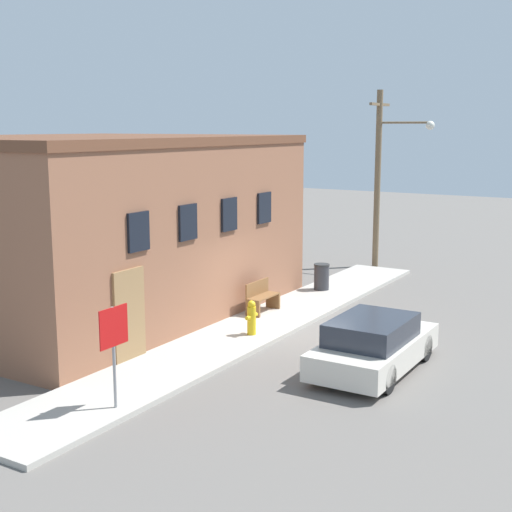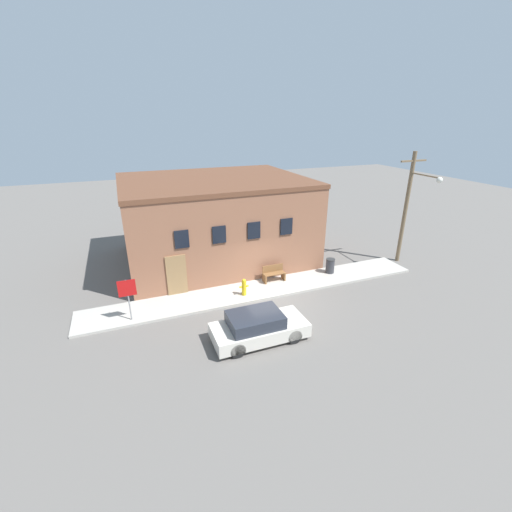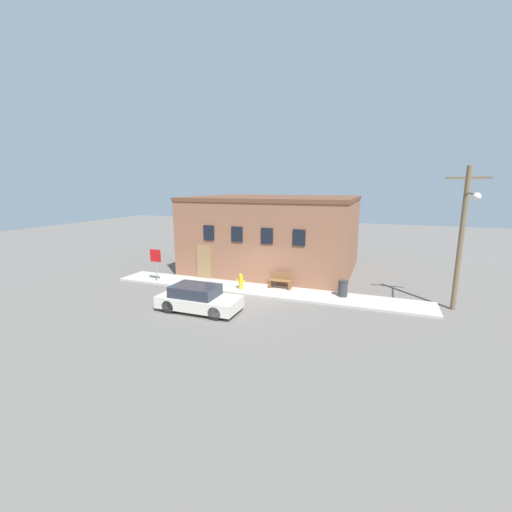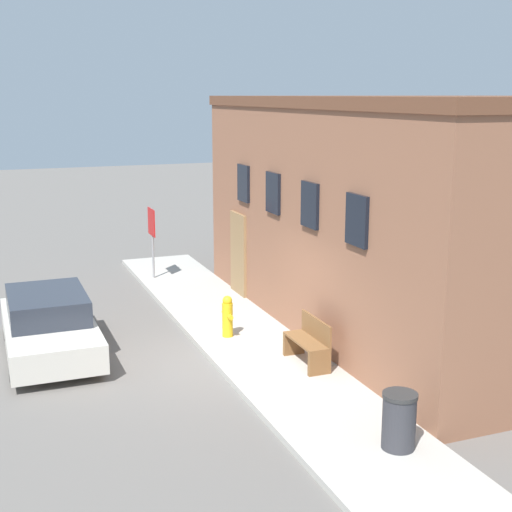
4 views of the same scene
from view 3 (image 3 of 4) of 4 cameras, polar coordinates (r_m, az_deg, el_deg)
The scene contains 9 objects.
ground_plane at distance 18.38m, azimuth -0.36°, elevation -6.81°, with size 80.00×80.00×0.00m, color #66605B.
sidewalk at distance 19.31m, azimuth 0.78°, elevation -5.71°, with size 18.00×2.11×0.12m.
brick_building at distance 24.03m, azimuth 3.08°, elevation 3.81°, with size 10.82×8.75×5.09m.
fire_hydrant at distance 19.24m, azimuth -2.55°, elevation -4.23°, with size 0.47×0.23×0.89m.
stop_sign at distance 21.44m, azimuth -16.38°, elevation -0.48°, with size 0.75×0.06×1.96m.
bench at distance 19.40m, azimuth 4.13°, elevation -4.18°, with size 1.21×0.44×0.89m.
trash_bin at distance 18.55m, azimuth 14.27°, elevation -5.25°, with size 0.51×0.51×0.85m.
utility_pole at distance 18.14m, azimuth 31.18°, elevation 3.24°, with size 1.80×2.23×6.70m.
parked_car at distance 16.47m, azimuth -9.61°, elevation -7.03°, with size 3.89×1.70×1.23m.
Camera 3 is at (6.27, -16.27, 5.82)m, focal length 24.00 mm.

